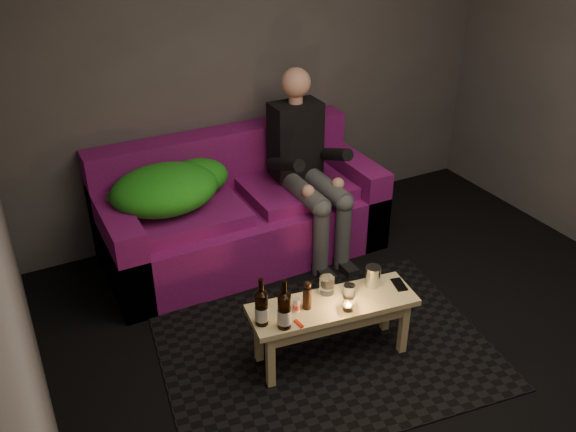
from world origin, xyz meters
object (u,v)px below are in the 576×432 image
Objects in this scene: person at (306,162)px; steel_cup at (373,276)px; coffee_table at (333,312)px; beer_bottle_b at (284,310)px; sofa at (240,213)px; beer_bottle_a at (262,307)px.

person is 1.19m from steel_cup.
person is at bearing 68.16° from coffee_table.
person is 4.46× the size of beer_bottle_b.
beer_bottle_b is 0.66m from steel_cup.
sofa is at bearing 76.24° from beer_bottle_b.
coffee_table is 7.98× the size of steel_cup.
steel_cup is (0.30, 0.04, 0.14)m from coffee_table.
person is 1.50m from beer_bottle_a.
coffee_table is 3.31× the size of beer_bottle_b.
person is (0.48, -0.17, 0.39)m from sofa.
person is at bearing 81.20° from steel_cup.
steel_cup is at bearing 8.87° from beer_bottle_b.
person is 1.35× the size of coffee_table.
sofa reaches higher than beer_bottle_b.
beer_bottle_a is 2.32× the size of steel_cup.
person is at bearing -19.33° from sofa.
beer_bottle_b is (-0.35, -0.06, 0.19)m from coffee_table.
beer_bottle_a is 0.96× the size of beer_bottle_b.
beer_bottle_b is (0.10, -0.08, 0.00)m from beer_bottle_a.
beer_bottle_a is 0.75m from steel_cup.
beer_bottle_a reaches higher than steel_cup.
coffee_table is (-0.48, -1.19, -0.38)m from person.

